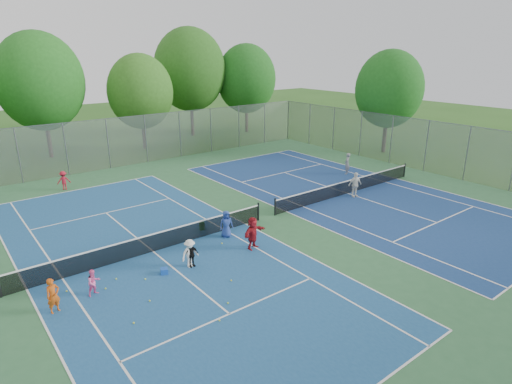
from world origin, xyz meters
The scene contains 36 objects.
ground centered at (0.00, 0.00, 0.00)m, with size 120.00×120.00×0.00m, color #29571B.
court_pad centered at (0.00, 0.00, 0.01)m, with size 32.00×32.00×0.01m, color #2F643B.
court_left centered at (-7.00, 0.00, 0.02)m, with size 10.97×23.77×0.01m, color navy.
court_right centered at (7.00, 0.00, 0.02)m, with size 10.97×23.77×0.01m, color navy.
net_left centered at (-7.00, 0.00, 0.46)m, with size 12.87×0.10×0.91m, color black.
net_right centered at (7.00, 0.00, 0.46)m, with size 12.87×0.10×0.91m, color black.
fence_north centered at (0.00, 16.00, 2.00)m, with size 32.00×0.10×4.00m, color gray.
fence_east centered at (16.00, 0.00, 2.00)m, with size 32.00×0.10×4.00m, color gray.
tree_nl centered at (-6.00, 23.00, 6.54)m, with size 7.20×7.20×10.69m.
tree_nc centered at (2.00, 21.00, 5.39)m, with size 6.00×6.00×8.85m.
tree_nr centered at (9.00, 24.00, 7.04)m, with size 7.60×7.60×11.42m.
tree_ne centered at (15.00, 22.00, 5.97)m, with size 6.60×6.60×9.77m.
tree_side_e centered at (19.00, 6.00, 5.74)m, with size 6.00×6.00×9.20m.
ball_crate centered at (-7.53, -2.23, 0.13)m, with size 0.30×0.30×0.26m, color blue.
ball_hopper centered at (-3.81, 0.82, 0.24)m, with size 0.25×0.25×0.48m, color #227D22.
student_a centered at (-11.96, -2.34, 0.69)m, with size 0.50×0.33×1.37m, color #CC5213.
student_b centered at (-10.42, -2.05, 0.55)m, with size 0.53×0.41×1.09m, color pink.
student_c centered at (-6.33, -2.40, 0.66)m, with size 0.86×0.49×1.33m, color white.
student_d centered at (-6.28, -2.39, 0.59)m, with size 0.69×0.29×1.19m, color black.
student_e centered at (-3.27, -0.73, 0.71)m, with size 0.70×0.45×1.42m, color #284293.
student_f centered at (-3.02, -2.62, 0.81)m, with size 1.50×0.48×1.62m, color maroon.
child_far_baseline centered at (-7.66, 12.52, 0.66)m, with size 0.85×0.49×1.31m, color #A91828.
instructor centered at (10.54, 3.16, 0.83)m, with size 0.60×0.40×1.65m, color gray.
teen_court_b centered at (6.83, -0.67, 0.83)m, with size 0.97×0.40×1.66m, color white.
tennis_ball_0 centered at (-9.36, -1.47, 0.03)m, with size 0.07×0.07×0.07m, color #CDE535.
tennis_ball_1 centered at (-8.40, -2.23, 0.03)m, with size 0.07×0.07×0.07m, color #D4F238.
tennis_ball_2 centered at (-11.27, -1.18, 0.03)m, with size 0.07×0.07×0.07m, color yellow.
tennis_ball_3 centered at (-5.62, -4.53, 0.03)m, with size 0.07×0.07×0.07m, color gold.
tennis_ball_4 centered at (-9.98, -1.94, 0.03)m, with size 0.07×0.07×0.07m, color #C1E635.
tennis_ball_5 centered at (-9.99, -4.81, 0.03)m, with size 0.07×0.07×0.07m, color #CBDC33.
tennis_ball_6 centered at (-6.67, -5.83, 0.03)m, with size 0.07×0.07×0.07m, color #BFE435.
tennis_ball_7 centered at (-2.77, -2.15, 0.03)m, with size 0.07×0.07×0.07m, color #CFDB33.
tennis_ball_8 centered at (-7.53, -6.54, 0.03)m, with size 0.07×0.07×0.07m, color yellow.
tennis_ball_9 centered at (-8.95, -3.85, 0.03)m, with size 0.07×0.07×0.07m, color #AFC62E.
tennis_ball_10 centered at (-3.95, -1.32, 0.03)m, with size 0.07×0.07×0.07m, color yellow.
tennis_ball_11 centered at (-7.36, -1.97, 0.03)m, with size 0.07×0.07×0.07m, color #E2F238.
Camera 1 is at (-14.44, -17.52, 9.22)m, focal length 30.00 mm.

